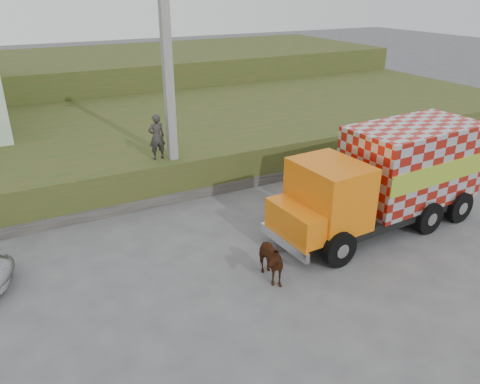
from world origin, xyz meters
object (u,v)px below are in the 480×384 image
cargo_truck (389,178)px  pedestrian (157,137)px  cow (268,260)px  utility_pole (169,87)px

cargo_truck → pedestrian: bearing=132.8°
cow → pedestrian: pedestrian is taller
utility_pole → pedestrian: (-0.48, 0.23, -1.75)m
cargo_truck → cow: bearing=-172.5°
utility_pole → cow: utility_pole is taller
cow → pedestrian: (-0.76, 6.50, 1.71)m
cow → pedestrian: bearing=100.3°
utility_pole → cargo_truck: bearing=-45.2°
utility_pole → pedestrian: 1.83m
utility_pole → pedestrian: size_ratio=4.86×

